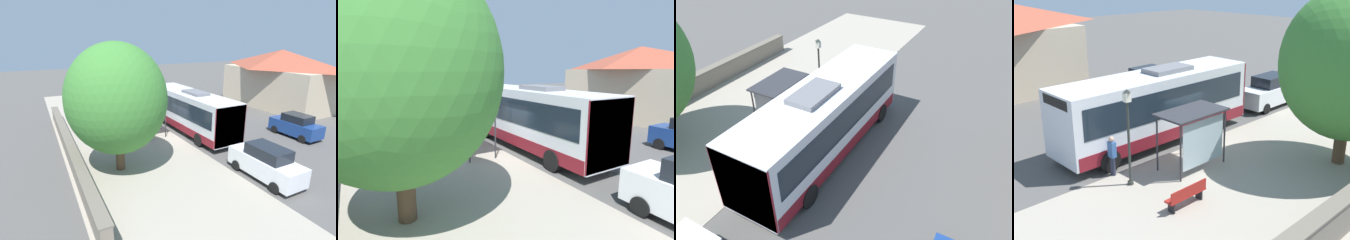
% 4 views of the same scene
% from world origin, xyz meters
% --- Properties ---
extents(ground_plane, '(120.00, 120.00, 0.00)m').
position_xyz_m(ground_plane, '(0.00, 0.00, 0.00)').
color(ground_plane, '#514F4C').
rests_on(ground_plane, ground).
extents(sidewalk_plaza, '(9.00, 44.00, 0.02)m').
position_xyz_m(sidewalk_plaza, '(-4.50, 0.00, 0.01)').
color(sidewalk_plaza, '#9E9384').
rests_on(sidewalk_plaza, ground).
extents(bus, '(2.76, 10.69, 3.69)m').
position_xyz_m(bus, '(1.65, 0.61, 1.91)').
color(bus, silver).
rests_on(bus, ground).
extents(bus_shelter, '(1.72, 2.98, 2.57)m').
position_xyz_m(bus_shelter, '(-1.83, 1.53, 2.13)').
color(bus_shelter, '#2D2D33').
rests_on(bus_shelter, ground).
extents(pedestrian, '(0.34, 0.23, 1.75)m').
position_xyz_m(pedestrian, '(0.02, 4.49, 1.03)').
color(pedestrian, '#2D3347').
rests_on(pedestrian, ground).
extents(bench, '(0.40, 1.75, 0.88)m').
position_xyz_m(bench, '(-3.92, 4.06, 0.48)').
color(bench, maroon).
rests_on(bench, ground).
extents(street_lamp_near, '(0.28, 0.28, 3.97)m').
position_xyz_m(street_lamp_near, '(-1.16, 4.48, 2.37)').
color(street_lamp_near, '#2D332D').
rests_on(street_lamp_near, ground).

